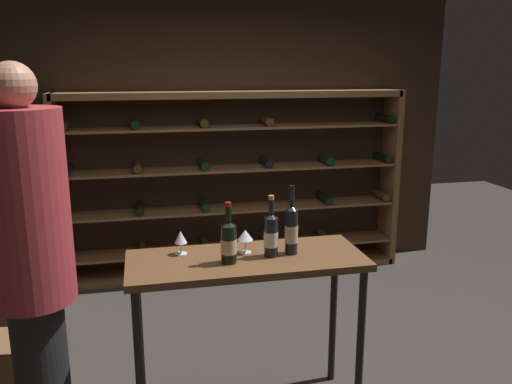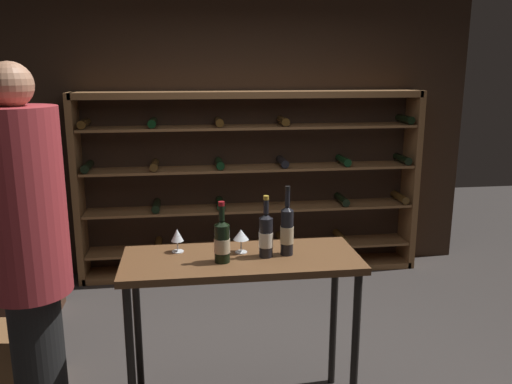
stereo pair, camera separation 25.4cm
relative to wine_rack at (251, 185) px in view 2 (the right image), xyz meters
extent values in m
cube|color=#332319|center=(-0.08, 0.21, 0.50)|extent=(4.51, 0.10, 2.76)
cube|color=brown|center=(-1.61, 0.00, 0.00)|extent=(0.06, 0.32, 1.77)
cube|color=brown|center=(1.61, 0.00, 0.00)|extent=(0.06, 0.32, 1.77)
cube|color=brown|center=(0.00, 0.00, 0.86)|extent=(3.22, 0.32, 0.06)
cube|color=brown|center=(0.00, 0.00, -0.85)|extent=(3.22, 0.32, 0.06)
cube|color=brown|center=(0.00, 0.00, -0.62)|extent=(3.14, 0.32, 0.02)
cylinder|color=#4C3314|center=(-0.91, 0.00, -0.57)|extent=(0.08, 0.30, 0.08)
cylinder|color=#4C3314|center=(-0.30, 0.00, -0.57)|extent=(0.08, 0.30, 0.08)
cylinder|color=#4C3314|center=(0.30, 0.00, -0.57)|extent=(0.08, 0.30, 0.08)
cylinder|color=#4C3314|center=(0.90, 0.00, -0.57)|extent=(0.08, 0.30, 0.08)
cube|color=brown|center=(0.00, 0.00, -0.23)|extent=(3.14, 0.32, 0.02)
cylinder|color=black|center=(-0.91, 0.00, -0.17)|extent=(0.08, 0.30, 0.08)
cylinder|color=black|center=(-0.30, 0.00, -0.17)|extent=(0.08, 0.30, 0.08)
cylinder|color=black|center=(0.90, 0.00, -0.17)|extent=(0.08, 0.30, 0.08)
cylinder|color=#4C3314|center=(1.51, 0.00, -0.17)|extent=(0.08, 0.30, 0.08)
cube|color=brown|center=(0.00, 0.00, 0.16)|extent=(3.14, 0.32, 0.02)
cylinder|color=black|center=(-1.51, 0.00, 0.22)|extent=(0.08, 0.30, 0.08)
cylinder|color=#4C3314|center=(-0.91, 0.00, 0.22)|extent=(0.08, 0.30, 0.08)
cylinder|color=black|center=(-0.30, 0.00, 0.22)|extent=(0.08, 0.30, 0.08)
cylinder|color=black|center=(0.30, 0.00, 0.22)|extent=(0.08, 0.30, 0.08)
cylinder|color=black|center=(0.90, 0.00, 0.22)|extent=(0.08, 0.30, 0.08)
cylinder|color=black|center=(1.51, 0.00, 0.22)|extent=(0.08, 0.30, 0.08)
cube|color=brown|center=(0.00, 0.00, 0.56)|extent=(3.14, 0.32, 0.02)
cylinder|color=#4C3314|center=(-1.51, 0.00, 0.61)|extent=(0.08, 0.30, 0.08)
cylinder|color=black|center=(-0.91, 0.00, 0.61)|extent=(0.08, 0.30, 0.08)
cylinder|color=#4C3314|center=(-0.30, 0.00, 0.61)|extent=(0.08, 0.30, 0.08)
cylinder|color=#4C3314|center=(0.30, 0.00, 0.61)|extent=(0.08, 0.30, 0.08)
cylinder|color=black|center=(1.51, 0.00, 0.61)|extent=(0.08, 0.30, 0.08)
cube|color=brown|center=(-0.33, -2.16, 0.07)|extent=(1.31, 0.52, 0.04)
cylinder|color=black|center=(-0.93, -2.37, -0.42)|extent=(0.04, 0.04, 0.93)
cylinder|color=black|center=(0.27, -2.37, -0.42)|extent=(0.04, 0.04, 0.93)
cylinder|color=black|center=(-0.93, -1.95, -0.42)|extent=(0.04, 0.04, 0.93)
cylinder|color=black|center=(0.27, -1.95, -0.42)|extent=(0.04, 0.04, 0.93)
cylinder|color=black|center=(-1.42, -2.25, -0.45)|extent=(0.27, 0.27, 0.87)
cylinder|color=#9E2D33|center=(-1.42, -2.25, 0.46)|extent=(0.41, 0.41, 0.94)
sphere|color=#AD7A5B|center=(-1.42, -2.25, 1.03)|extent=(0.22, 0.22, 0.22)
cube|color=brown|center=(-1.74, -1.66, -0.70)|extent=(0.52, 0.40, 0.36)
cube|color=#4C2D1E|center=(-1.91, -0.65, -0.17)|extent=(0.44, 0.36, 1.43)
cylinder|color=black|center=(-0.07, -2.16, 0.21)|extent=(0.07, 0.07, 0.25)
cone|color=black|center=(-0.07, -2.16, 0.35)|extent=(0.07, 0.07, 0.03)
cylinder|color=black|center=(-0.07, -2.16, 0.41)|extent=(0.03, 0.03, 0.09)
cylinder|color=black|center=(-0.07, -2.16, 0.47)|extent=(0.03, 0.03, 0.02)
cylinder|color=#C6B28C|center=(-0.07, -2.16, 0.20)|extent=(0.07, 0.07, 0.10)
cylinder|color=black|center=(-0.44, -2.22, 0.19)|extent=(0.08, 0.08, 0.21)
cone|color=black|center=(-0.44, -2.22, 0.31)|extent=(0.08, 0.08, 0.03)
cylinder|color=black|center=(-0.44, -2.22, 0.36)|extent=(0.03, 0.03, 0.08)
cylinder|color=maroon|center=(-0.44, -2.22, 0.41)|extent=(0.03, 0.03, 0.02)
cylinder|color=#C6B28C|center=(-0.44, -2.22, 0.18)|extent=(0.09, 0.09, 0.08)
cylinder|color=black|center=(-0.20, -2.17, 0.20)|extent=(0.08, 0.08, 0.22)
cone|color=black|center=(-0.20, -2.17, 0.32)|extent=(0.08, 0.08, 0.03)
cylinder|color=black|center=(-0.20, -2.17, 0.37)|extent=(0.03, 0.03, 0.08)
cylinder|color=#B7932D|center=(-0.20, -2.17, 0.42)|extent=(0.03, 0.03, 0.02)
cylinder|color=silver|center=(-0.20, -2.17, 0.19)|extent=(0.08, 0.08, 0.08)
cylinder|color=silver|center=(-0.68, -2.03, 0.09)|extent=(0.07, 0.07, 0.00)
cylinder|color=silver|center=(-0.68, -2.03, 0.12)|extent=(0.01, 0.01, 0.06)
cone|color=silver|center=(-0.68, -2.03, 0.19)|extent=(0.07, 0.07, 0.07)
cylinder|color=#590A14|center=(-0.68, -2.03, 0.17)|extent=(0.04, 0.04, 0.02)
cylinder|color=silver|center=(-0.32, -2.09, 0.09)|extent=(0.07, 0.07, 0.00)
cylinder|color=silver|center=(-0.32, -2.09, 0.13)|extent=(0.01, 0.01, 0.07)
cone|color=silver|center=(-0.32, -2.09, 0.19)|extent=(0.09, 0.09, 0.06)
cylinder|color=#590A14|center=(-0.32, -2.09, 0.18)|extent=(0.05, 0.05, 0.02)
camera|label=1|loc=(-0.87, -4.82, 1.11)|focal=36.66mm
camera|label=2|loc=(-0.62, -4.86, 1.11)|focal=36.66mm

